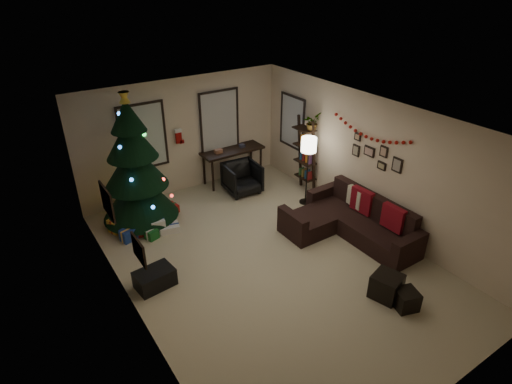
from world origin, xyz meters
TOP-DOWN VIEW (x-y plane):
  - floor at (0.00, 0.00)m, footprint 7.00×7.00m
  - ceiling at (0.00, 0.00)m, footprint 7.00×7.00m
  - wall_back at (0.00, 3.50)m, footprint 5.00×0.00m
  - wall_front at (0.00, -3.50)m, footprint 5.00×0.00m
  - wall_left at (-2.50, 0.00)m, footprint 0.00×7.00m
  - wall_right at (2.50, 0.00)m, footprint 0.00×7.00m
  - window_back_left at (-0.95, 3.47)m, footprint 1.05×0.06m
  - window_back_right at (0.95, 3.47)m, footprint 1.05×0.06m
  - window_right_wall at (2.47, 2.55)m, footprint 0.06×0.90m
  - christmas_tree at (-1.47, 2.64)m, footprint 1.56×1.56m
  - presents at (-1.43, 2.23)m, footprint 1.50×1.01m
  - sofa at (1.87, -0.17)m, footprint 1.72×2.51m
  - pillow_red_a at (2.21, -0.91)m, footprint 0.13×0.48m
  - pillow_red_b at (2.21, -0.11)m, footprint 0.16×0.50m
  - pillow_cream at (2.21, 0.07)m, footprint 0.17×0.42m
  - ottoman_near at (1.04, -1.84)m, footprint 0.55×0.55m
  - ottoman_far at (1.10, -2.20)m, footprint 0.43×0.43m
  - desk at (1.15, 3.22)m, footprint 1.57×0.56m
  - desk_chair at (1.02, 2.57)m, footprint 0.77×0.73m
  - bookshelf at (2.30, 1.80)m, footprint 0.30×0.54m
  - potted_plant at (2.30, 1.66)m, footprint 0.62×0.59m
  - floor_lamp at (1.95, 1.32)m, footprint 0.34×0.34m
  - art_map at (-2.48, 0.89)m, footprint 0.04×0.60m
  - art_abstract at (-2.48, -0.47)m, footprint 0.04×0.45m
  - gallery at (2.48, -0.07)m, footprint 0.03×1.25m
  - garland at (2.45, 0.14)m, footprint 0.08×1.90m
  - stocking_left at (-0.14, 3.41)m, footprint 0.20×0.05m
  - stocking_right at (0.19, 3.60)m, footprint 0.20×0.05m
  - storage_bin at (-2.03, 0.51)m, footprint 0.68×0.49m

SIDE VIEW (x-z plane):
  - floor at x=0.00m, z-range 0.00..0.00m
  - presents at x=-1.43m, z-range -0.04..0.26m
  - storage_bin at x=-2.03m, z-range 0.00..0.32m
  - ottoman_far at x=1.10m, z-range 0.00..0.32m
  - ottoman_near at x=1.04m, z-range 0.00..0.42m
  - sofa at x=1.87m, z-range -0.15..0.68m
  - desk_chair at x=1.02m, z-range 0.00..0.74m
  - pillow_cream at x=2.21m, z-range 0.43..0.83m
  - pillow_red_a at x=2.21m, z-range 0.40..0.88m
  - pillow_red_b at x=2.21m, z-range 0.39..0.89m
  - desk at x=1.15m, z-range 0.33..1.17m
  - bookshelf at x=2.30m, z-range -0.03..1.83m
  - christmas_tree at x=-1.47m, z-range -0.25..2.65m
  - floor_lamp at x=1.95m, z-range 0.53..2.13m
  - wall_left at x=-2.50m, z-range -2.15..4.85m
  - wall_right at x=2.50m, z-range -2.15..4.85m
  - wall_back at x=0.00m, z-range -1.15..3.85m
  - wall_front at x=0.00m, z-range -1.15..3.85m
  - stocking_left at x=-0.14m, z-range 1.23..1.59m
  - window_right_wall at x=2.47m, z-range 0.85..2.15m
  - art_abstract at x=-2.48m, z-range 1.36..1.71m
  - window_back_left at x=-0.95m, z-range 0.80..2.30m
  - window_back_right at x=0.95m, z-range 0.80..2.30m
  - stocking_right at x=0.19m, z-range 1.37..1.73m
  - gallery at x=2.48m, z-range 1.30..1.84m
  - art_map at x=-2.48m, z-range 1.37..1.87m
  - potted_plant at x=2.30m, z-range 1.56..2.11m
  - garland at x=2.45m, z-range 1.83..2.13m
  - ceiling at x=0.00m, z-range 2.70..2.70m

